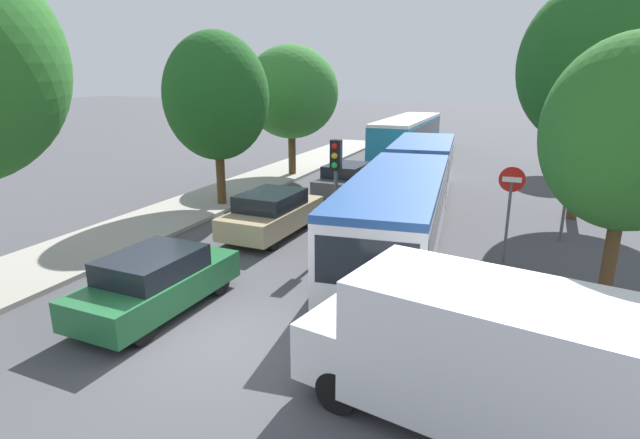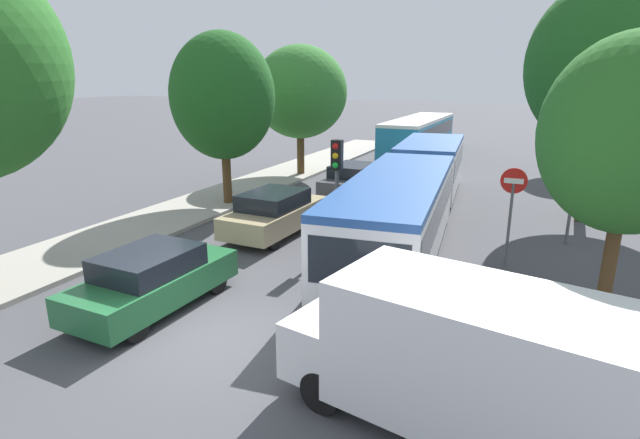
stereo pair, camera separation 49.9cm
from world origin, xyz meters
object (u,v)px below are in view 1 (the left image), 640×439
object	(u,v)px
queued_car_graphite	(347,179)
tree_left_mid	(216,97)
queued_car_green	(156,282)
tree_right_mid	(593,65)
white_van	(475,352)
tree_left_far	(291,92)
tree_right_near	(634,139)
direction_sign_post	(571,163)
traffic_light	(336,170)
tree_right_far	(557,88)
city_bus_rear	(407,133)
articulated_bus	(410,187)
queued_car_tan	(272,213)
no_entry_sign	(510,200)

from	to	relation	value
queued_car_graphite	tree_left_mid	size ratio (longest dim) A/B	0.61
queued_car_green	tree_right_mid	world-z (taller)	tree_right_mid
white_van	tree_left_far	distance (m)	20.56
tree_right_near	direction_sign_post	bearing A→B (deg)	96.55
tree_left_far	traffic_light	bearing A→B (deg)	-58.80
tree_right_near	tree_right_far	distance (m)	19.60
queued_car_graphite	tree_right_far	world-z (taller)	tree_right_far
queued_car_green	tree_right_near	bearing A→B (deg)	-66.93
white_van	tree_right_mid	distance (m)	14.38
direction_sign_post	tree_right_mid	distance (m)	4.42
traffic_light	tree_right_mid	distance (m)	10.23
white_van	traffic_light	distance (m)	8.38
city_bus_rear	tree_right_far	bearing A→B (deg)	-107.64
articulated_bus	tree_left_mid	distance (m)	8.28
queued_car_green	white_van	world-z (taller)	white_van
traffic_light	tree_left_far	xyz separation A→B (m)	(-6.24, 10.30, 1.89)
traffic_light	tree_right_near	size ratio (longest dim) A/B	0.56
city_bus_rear	tree_left_far	world-z (taller)	tree_left_far
queued_car_tan	queued_car_graphite	world-z (taller)	queued_car_tan
queued_car_tan	no_entry_sign	xyz separation A→B (m)	(7.41, 0.00, 1.12)
tree_left_mid	white_van	bearing A→B (deg)	-42.86
queued_car_green	queued_car_tan	xyz separation A→B (m)	(-0.19, 6.11, 0.04)
city_bus_rear	queued_car_tan	world-z (taller)	city_bus_rear
tree_left_far	tree_right_far	distance (m)	14.82
traffic_light	white_van	bearing A→B (deg)	31.68
traffic_light	tree_right_near	bearing A→B (deg)	72.08
queued_car_tan	tree_right_far	bearing A→B (deg)	-25.63
direction_sign_post	tree_right_near	distance (m)	5.62
traffic_light	tree_right_far	bearing A→B (deg)	156.51
queued_car_tan	tree_right_mid	world-z (taller)	tree_right_mid
no_entry_sign	direction_sign_post	distance (m)	3.35
queued_car_tan	tree_left_mid	bearing A→B (deg)	56.90
city_bus_rear	tree_right_mid	size ratio (longest dim) A/B	1.35
tree_left_mid	tree_left_far	xyz separation A→B (m)	(-0.06, 7.02, -0.03)
articulated_bus	tree_left_far	xyz separation A→B (m)	(-7.76, 6.76, 2.98)
direction_sign_post	queued_car_tan	bearing A→B (deg)	14.12
articulated_bus	tree_right_far	size ratio (longest dim) A/B	2.51
white_van	direction_sign_post	world-z (taller)	direction_sign_post
tree_right_far	white_van	bearing A→B (deg)	-94.48
city_bus_rear	queued_car_green	distance (m)	26.00
queued_car_tan	white_van	xyz separation A→B (m)	(7.20, -7.46, 0.48)
articulated_bus	queued_car_green	xyz separation A→B (m)	(-3.83, -9.01, -0.68)
queued_car_graphite	articulated_bus	bearing A→B (deg)	-132.48
queued_car_tan	tree_right_mid	xyz separation A→B (m)	(9.60, 6.05, 4.81)
tree_left_far	articulated_bus	bearing A→B (deg)	-41.06
city_bus_rear	white_van	distance (m)	28.21
queued_car_green	white_van	distance (m)	7.16
queued_car_green	no_entry_sign	world-z (taller)	no_entry_sign
traffic_light	tree_left_mid	xyz separation A→B (m)	(-6.18, 3.29, 1.92)
queued_car_graphite	tree_left_far	xyz separation A→B (m)	(-4.19, 3.19, 3.66)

